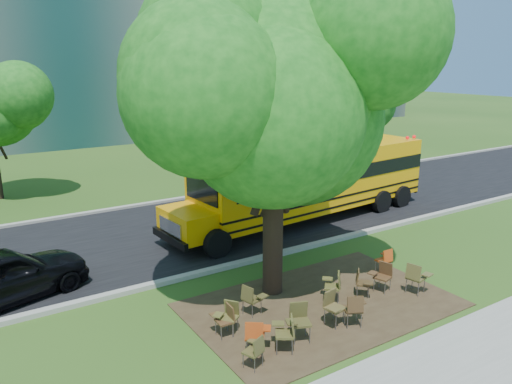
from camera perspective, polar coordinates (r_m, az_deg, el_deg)
ground at (r=13.67m, az=2.83°, el=-13.01°), size 160.00×160.00×0.00m
dirt_patch at (r=13.86m, az=7.52°, el=-12.63°), size 7.00×4.50×0.03m
asphalt_road at (r=19.31m, az=-9.31°, el=-4.58°), size 80.00×8.00×0.04m
kerb_near at (r=15.93m, az=-3.49°, el=-8.52°), size 80.00×0.25×0.14m
kerb_far at (r=22.95m, az=-13.42°, el=-1.52°), size 80.00×0.25×0.14m
building_right at (r=57.34m, az=0.42°, el=21.00°), size 30.00×16.00×25.00m
bg_tree_3 at (r=28.20m, az=-0.31°, el=12.12°), size 5.60×5.60×7.84m
bg_tree_4 at (r=32.50m, az=12.91°, el=10.90°), size 5.00×5.00×6.85m
main_tree at (r=13.01m, az=2.08°, el=10.12°), size 7.20×7.20×8.92m
school_bus at (r=20.47m, az=6.52°, el=1.53°), size 12.17×3.63×2.93m
chair_0 at (r=11.05m, az=-0.08°, el=-17.47°), size 0.52×0.60×0.77m
chair_1 at (r=11.44m, az=-0.03°, el=-15.88°), size 0.75×0.59×0.87m
chair_2 at (r=11.59m, az=3.54°, el=-15.45°), size 0.59×0.75×0.88m
chair_3 at (r=12.00m, az=4.91°, el=-14.15°), size 0.75×0.59×0.93m
chair_4 at (r=12.73m, az=11.19°, el=-12.76°), size 0.72×0.57×0.88m
chair_5 at (r=12.72m, az=8.77°, el=-12.60°), size 0.61×0.62×0.90m
chair_6 at (r=14.74m, az=14.28°, el=-9.05°), size 0.64×0.58×0.85m
chair_7 at (r=14.76m, az=17.84°, el=-9.07°), size 0.67×0.63×0.93m
chair_8 at (r=12.19m, az=-3.49°, el=-14.08°), size 0.47×0.54×0.80m
chair_9 at (r=12.30m, az=-3.12°, el=-13.74°), size 0.69×0.54×0.81m
chair_10 at (r=13.00m, az=-0.54°, el=-11.93°), size 0.61×0.58×0.85m
chair_11 at (r=13.85m, az=8.94°, el=-10.30°), size 0.59×0.75×0.87m
chair_12 at (r=14.28m, az=11.96°, el=-9.91°), size 0.53×0.67×0.78m
chair_13 at (r=15.89m, az=14.58°, el=-7.35°), size 0.53×0.48×0.82m
black_car at (r=15.20m, az=-27.01°, el=-8.54°), size 4.83×3.02×1.53m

